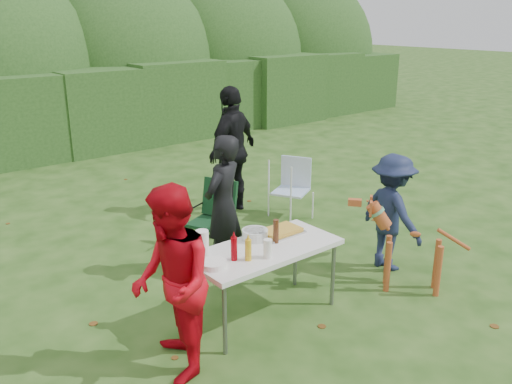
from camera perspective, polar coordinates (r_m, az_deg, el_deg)
ground at (r=5.50m, az=3.88°, el=-13.21°), size 80.00×80.00×0.00m
hedge_row at (r=12.03m, az=-23.09°, el=7.16°), size 22.00×1.40×1.70m
folding_table at (r=5.24m, az=0.87°, el=-6.37°), size 1.50×0.70×0.74m
person_cook at (r=6.10m, az=-3.48°, el=-1.47°), size 0.70×0.60×1.63m
person_red_jacket at (r=4.44m, az=-8.87°, el=-9.56°), size 0.87×0.97×1.63m
person_black_puffy at (r=8.03m, az=-2.49°, el=4.42°), size 1.20×0.83×1.90m
child at (r=6.42m, az=14.08°, el=-2.13°), size 0.65×0.97×1.38m
dog at (r=6.05m, az=16.30°, el=-5.65°), size 0.98×1.07×0.99m
camping_chair at (r=6.75m, az=-4.73°, el=-2.77°), size 0.74×0.74×0.91m
lawn_chair at (r=7.90m, az=3.69°, el=0.34°), size 0.71×0.71×0.88m
food_tray at (r=5.52m, az=2.60°, el=-4.33°), size 0.45×0.30×0.02m
focaccia_bread at (r=5.51m, az=2.61°, el=-4.06°), size 0.40×0.26×0.04m
mustard_bottle at (r=4.92m, az=-0.82°, el=-6.12°), size 0.06×0.06×0.20m
ketchup_bottle at (r=4.92m, az=-2.33°, el=-5.99°), size 0.06×0.06×0.22m
beer_bottle at (r=5.27m, az=2.11°, el=-4.16°), size 0.06×0.06×0.24m
paper_towel_roll at (r=4.99m, az=-5.68°, el=-5.47°), size 0.12×0.12×0.26m
cup_stack at (r=4.97m, az=1.25°, el=-5.98°), size 0.08×0.08×0.18m
pasta_bowl at (r=5.38m, az=-0.12°, el=-4.49°), size 0.26×0.26×0.10m
plate_stack at (r=4.84m, az=-4.48°, el=-7.57°), size 0.24×0.24×0.05m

